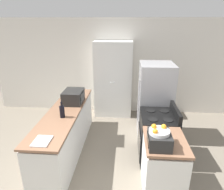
% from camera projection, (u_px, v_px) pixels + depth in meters
% --- Properties ---
extents(wall_back, '(7.00, 0.06, 2.60)m').
position_uv_depth(wall_back, '(116.00, 67.00, 5.57)').
color(wall_back, silver).
rests_on(wall_back, ground_plane).
extents(counter_left, '(0.60, 2.54, 0.90)m').
position_uv_depth(counter_left, '(66.00, 132.00, 3.98)').
color(counter_left, silver).
rests_on(counter_left, ground_plane).
extents(counter_right, '(0.60, 0.78, 0.90)m').
position_uv_depth(counter_right, '(163.00, 166.00, 3.03)').
color(counter_right, silver).
rests_on(counter_right, ground_plane).
extents(pantry_cabinet, '(1.00, 0.52, 2.03)m').
position_uv_depth(pantry_cabinet, '(113.00, 80.00, 5.39)').
color(pantry_cabinet, white).
rests_on(pantry_cabinet, ground_plane).
extents(stove, '(0.66, 0.77, 1.06)m').
position_uv_depth(stove, '(157.00, 136.00, 3.77)').
color(stove, black).
rests_on(stove, ground_plane).
extents(refrigerator, '(0.72, 0.77, 1.69)m').
position_uv_depth(refrigerator, '(155.00, 101.00, 4.39)').
color(refrigerator, '#A3A3A8').
rests_on(refrigerator, ground_plane).
extents(microwave, '(0.39, 0.50, 0.26)m').
position_uv_depth(microwave, '(73.00, 97.00, 4.14)').
color(microwave, black).
rests_on(microwave, counter_left).
extents(wine_bottle, '(0.09, 0.09, 0.29)m').
position_uv_depth(wine_bottle, '(62.00, 111.00, 3.51)').
color(wine_bottle, black).
rests_on(wine_bottle, counter_left).
extents(toaster_oven, '(0.31, 0.37, 0.20)m').
position_uv_depth(toaster_oven, '(159.00, 140.00, 2.70)').
color(toaster_oven, black).
rests_on(toaster_oven, counter_right).
extents(fruit_bowl, '(0.28, 0.28, 0.10)m').
position_uv_depth(fruit_bowl, '(159.00, 131.00, 2.65)').
color(fruit_bowl, silver).
rests_on(fruit_bowl, toaster_oven).
extents(cutting_board, '(0.23, 0.29, 0.02)m').
position_uv_depth(cutting_board, '(42.00, 141.00, 2.82)').
color(cutting_board, silver).
rests_on(cutting_board, counter_left).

